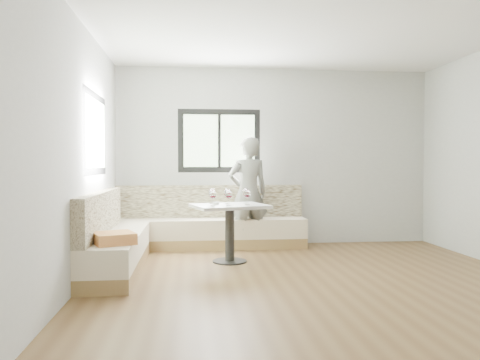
# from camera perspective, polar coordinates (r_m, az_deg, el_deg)

# --- Properties ---
(room) EXTENTS (5.01, 5.01, 2.81)m
(room) POSITION_cam_1_polar(r_m,az_deg,el_deg) (5.14, 8.27, 3.35)
(room) COLOR brown
(room) RESTS_ON ground
(banquette) EXTENTS (2.90, 2.80, 0.95)m
(banquette) POSITION_cam_1_polar(r_m,az_deg,el_deg) (6.60, -8.10, -6.36)
(banquette) COLOR olive
(banquette) RESTS_ON ground
(table) EXTENTS (1.08, 0.93, 0.75)m
(table) POSITION_cam_1_polar(r_m,az_deg,el_deg) (6.13, -1.26, -4.77)
(table) COLOR black
(table) RESTS_ON ground
(person) EXTENTS (0.68, 0.50, 1.69)m
(person) POSITION_cam_1_polar(r_m,az_deg,el_deg) (7.07, 0.99, -1.60)
(person) COLOR slate
(person) RESTS_ON ground
(olive_ramekin) EXTENTS (0.09, 0.09, 0.03)m
(olive_ramekin) POSITION_cam_1_polar(r_m,az_deg,el_deg) (6.13, -2.95, -2.84)
(olive_ramekin) COLOR white
(olive_ramekin) RESTS_ON table
(wine_glass_a) EXTENTS (0.09, 0.09, 0.20)m
(wine_glass_a) POSITION_cam_1_polar(r_m,az_deg,el_deg) (5.89, -3.34, -1.83)
(wine_glass_a) COLOR white
(wine_glass_a) RESTS_ON table
(wine_glass_b) EXTENTS (0.09, 0.09, 0.20)m
(wine_glass_b) POSITION_cam_1_polar(r_m,az_deg,el_deg) (5.92, -1.37, -1.81)
(wine_glass_b) COLOR white
(wine_glass_b) RESTS_ON table
(wine_glass_c) EXTENTS (0.09, 0.09, 0.20)m
(wine_glass_c) POSITION_cam_1_polar(r_m,az_deg,el_deg) (6.05, 0.89, -1.72)
(wine_glass_c) COLOR white
(wine_glass_c) RESTS_ON table
(wine_glass_d) EXTENTS (0.09, 0.09, 0.20)m
(wine_glass_d) POSITION_cam_1_polar(r_m,az_deg,el_deg) (6.21, -1.56, -1.63)
(wine_glass_d) COLOR white
(wine_glass_d) RESTS_ON table
(wine_glass_e) EXTENTS (0.09, 0.09, 0.20)m
(wine_glass_e) POSITION_cam_1_polar(r_m,az_deg,el_deg) (6.30, 0.73, -1.58)
(wine_glass_e) COLOR white
(wine_glass_e) RESTS_ON table
(wine_glass_f) EXTENTS (0.09, 0.09, 0.20)m
(wine_glass_f) POSITION_cam_1_polar(r_m,az_deg,el_deg) (6.23, -3.46, -1.62)
(wine_glass_f) COLOR white
(wine_glass_f) RESTS_ON table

